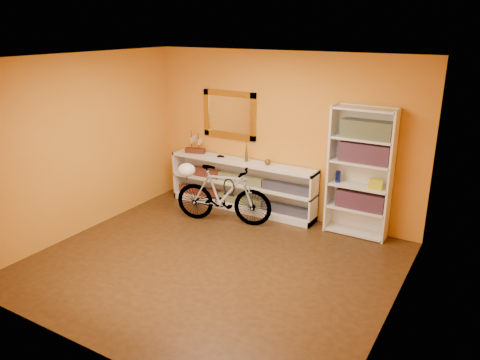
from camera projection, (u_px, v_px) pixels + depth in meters
The scene contains 24 objects.
floor at pixel (213, 264), 6.06m from camera, with size 4.50×4.00×0.01m, color #331E0E.
ceiling at pixel (208, 58), 5.22m from camera, with size 4.50×4.00×0.01m, color silver.
back_wall at pixel (282, 136), 7.27m from camera, with size 4.50×0.01×2.60m, color orange.
left_wall at pixel (82, 145), 6.72m from camera, with size 0.01×4.00×2.60m, color orange.
right_wall at pixel (401, 203), 4.55m from camera, with size 0.01×4.00×2.60m, color orange.
gilt_mirror at pixel (229, 115), 7.61m from camera, with size 0.98×0.06×0.78m, color olive.
wall_socket at pixel (332, 209), 7.16m from camera, with size 0.09×0.01×0.09m, color silver.
console_unit at pixel (241, 185), 7.70m from camera, with size 2.60×0.35×0.85m, color silver, non-canonical shape.
cd_row_lower at pixel (241, 200), 7.77m from camera, with size 2.50×0.13×0.14m, color black.
cd_row_upper at pixel (241, 179), 7.65m from camera, with size 2.50×0.13×0.14m, color navy.
model_ship at pixel (195, 142), 7.95m from camera, with size 0.34×0.13×0.40m, color #3E1B11, non-canonical shape.
toy_car at pixel (221, 157), 7.76m from camera, with size 0.00×0.00×0.00m, color black.
bronze_ornament at pixel (246, 151), 7.46m from camera, with size 0.06×0.06×0.36m, color brown.
decorative_orb at pixel (268, 162), 7.32m from camera, with size 0.10×0.10×0.10m, color brown.
bookcase at pixel (360, 173), 6.61m from camera, with size 0.90×0.30×1.90m, color silver, non-canonical shape.
book_row_a at pixel (361, 200), 6.72m from camera, with size 0.70×0.22×0.26m, color maroon.
book_row_b at pixel (365, 153), 6.49m from camera, with size 0.70×0.22×0.28m, color maroon.
book_row_c at pixel (367, 129), 6.38m from camera, with size 0.70×0.22×0.25m, color #194E5A.
travel_mug at pixel (338, 177), 6.78m from camera, with size 0.08×0.08×0.17m, color navy.
red_tin at pixel (350, 129), 6.54m from camera, with size 0.15×0.15×0.19m, color maroon.
yellow_bag at pixel (376, 184), 6.50m from camera, with size 0.19×0.12×0.15m, color gold.
bicycle at pixel (223, 195), 7.17m from camera, with size 1.57×0.41×0.92m, color silver.
helmet at pixel (187, 170), 7.21m from camera, with size 0.28×0.27×0.21m, color white.
u_lock at pixel (229, 187), 7.10m from camera, with size 0.20×0.20×0.02m, color black.
Camera 1 is at (3.04, -4.45, 2.98)m, focal length 34.68 mm.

